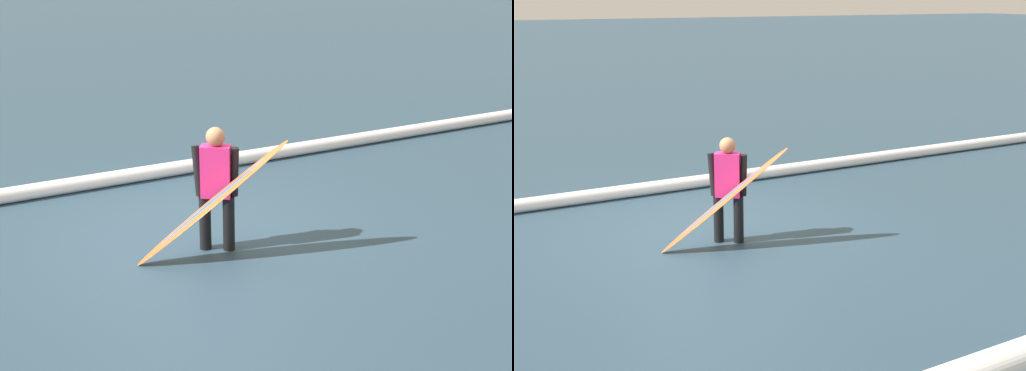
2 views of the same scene
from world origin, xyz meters
The scene contains 4 objects.
ground_plane centered at (0.00, 0.00, 0.00)m, with size 189.64×189.64×0.00m, color #2A4456.
surfer centered at (-0.10, 0.55, 0.83)m, with size 0.45×0.40×1.48m.
surfboard centered at (0.08, 0.82, 0.69)m, with size 1.74×0.79×1.41m.
wave_crest_foreground centered at (-2.20, -2.42, 0.11)m, with size 0.22×0.22×22.19m, color white.
Camera 1 is at (3.01, 7.58, 3.39)m, focal length 49.49 mm.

